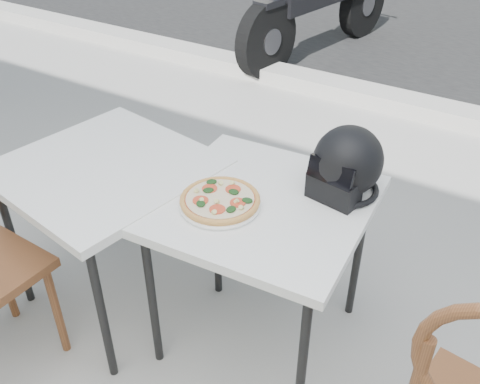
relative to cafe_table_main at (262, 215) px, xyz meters
The scene contains 6 objects.
cafe_table_main is the anchor object (origin of this frame).
plate 0.17m from the cafe_table_main, 134.15° to the right, with size 0.31×0.31×0.02m.
pizza 0.18m from the cafe_table_main, 134.19° to the right, with size 0.30×0.30×0.03m.
helmet 0.35m from the cafe_table_main, 42.62° to the left, with size 0.28×0.29×0.25m.
cafe_table_side 0.65m from the cafe_table_main, 168.71° to the right, with size 0.84×0.84×0.70m.
motorcycle 3.44m from the cafe_table_main, 111.20° to the left, with size 0.63×2.11×1.06m.
Camera 1 is at (0.32, -0.78, 1.78)m, focal length 40.00 mm.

